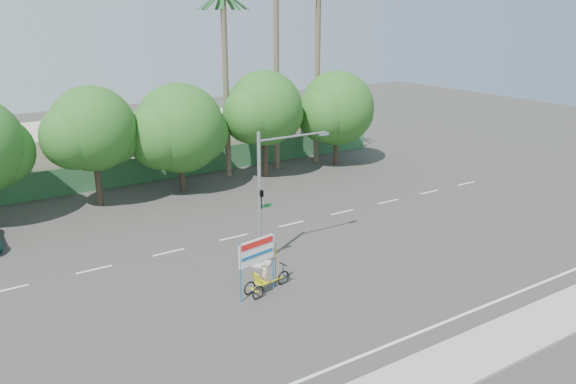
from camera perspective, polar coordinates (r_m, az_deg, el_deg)
ground at (r=27.79m, az=5.93°, el=-9.06°), size 120.00×120.00×0.00m
sidewalk_near at (r=23.21m, az=17.91°, el=-15.64°), size 50.00×2.40×0.12m
fence at (r=45.14m, az=-11.18°, el=2.70°), size 38.00×0.08×2.00m
building_left at (r=46.79m, az=-24.79°, el=3.18°), size 12.00×8.00×4.00m
building_right at (r=52.17m, az=-4.89°, el=5.91°), size 14.00×8.00×3.60m
tree_left at (r=38.95m, az=-19.28°, el=5.78°), size 6.66×5.60×8.07m
tree_center at (r=40.81m, az=-11.00°, el=6.12°), size 7.62×6.40×7.85m
tree_right at (r=43.67m, az=-2.44°, el=8.22°), size 6.90×5.80×8.36m
tree_far_right at (r=47.62m, az=4.94°, el=8.25°), size 7.38×6.20×7.94m
palm_tall at (r=45.44m, az=-1.21°, el=15.24°), size 3.73×3.79×17.45m
palm_mid at (r=47.70m, az=3.03°, el=14.06°), size 3.73×3.79×15.45m
palm_short at (r=43.37m, az=-6.40°, el=12.89°), size 3.73×3.79×14.45m
traffic_signal at (r=28.51m, az=-2.34°, el=-1.87°), size 4.72×1.10×7.00m
trike_billboard at (r=26.14m, az=-2.66°, el=-7.90°), size 2.97×0.97×2.95m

